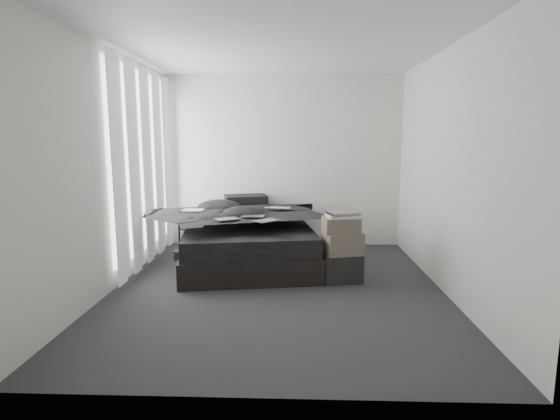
{
  "coord_description": "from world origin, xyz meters",
  "views": [
    {
      "loc": [
        0.2,
        -4.64,
        1.62
      ],
      "look_at": [
        0.0,
        0.8,
        0.75
      ],
      "focal_mm": 28.0,
      "sensor_mm": 36.0,
      "label": 1
    }
  ],
  "objects_px": {
    "side_stand": "(194,235)",
    "laptop": "(277,203)",
    "box_lower": "(341,267)",
    "bed": "(248,252)"
  },
  "relations": [
    {
      "from": "laptop",
      "to": "bed",
      "type": "bearing_deg",
      "value": -154.5
    },
    {
      "from": "side_stand",
      "to": "box_lower",
      "type": "bearing_deg",
      "value": -23.26
    },
    {
      "from": "bed",
      "to": "laptop",
      "type": "relative_size",
      "value": 6.24
    },
    {
      "from": "bed",
      "to": "side_stand",
      "type": "xyz_separation_m",
      "value": [
        -0.74,
        0.08,
        0.2
      ]
    },
    {
      "from": "side_stand",
      "to": "bed",
      "type": "bearing_deg",
      "value": -6.52
    },
    {
      "from": "bed",
      "to": "side_stand",
      "type": "distance_m",
      "value": 0.77
    },
    {
      "from": "bed",
      "to": "box_lower",
      "type": "distance_m",
      "value": 1.38
    },
    {
      "from": "box_lower",
      "to": "bed",
      "type": "bearing_deg",
      "value": 147.81
    },
    {
      "from": "side_stand",
      "to": "laptop",
      "type": "bearing_deg",
      "value": 1.54
    },
    {
      "from": "bed",
      "to": "side_stand",
      "type": "relative_size",
      "value": 3.14
    }
  ]
}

